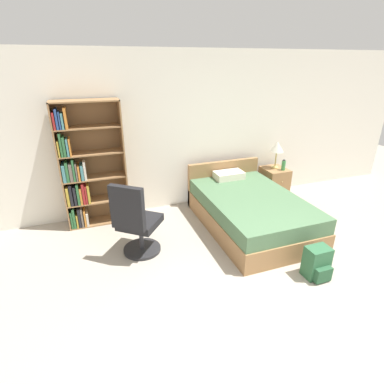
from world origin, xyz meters
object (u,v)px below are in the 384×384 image
object	(u,v)px
bed	(249,209)
backpack_green	(317,263)
bookshelf	(85,171)
nightstand	(274,183)
table_lamp	(277,148)
water_bottle	(283,165)
office_chair	(136,223)

from	to	relation	value
bed	backpack_green	world-z (taller)	bed
bookshelf	nightstand	xyz separation A→B (m)	(3.32, -0.13, -0.60)
table_lamp	water_bottle	distance (m)	0.34
water_bottle	backpack_green	xyz separation A→B (m)	(-0.91, -2.05, -0.48)
table_lamp	water_bottle	xyz separation A→B (m)	(0.07, -0.16, -0.30)
nightstand	backpack_green	xyz separation A→B (m)	(-0.83, -2.17, -0.10)
bed	backpack_green	xyz separation A→B (m)	(0.15, -1.39, -0.08)
table_lamp	water_bottle	bearing A→B (deg)	-66.43
bed	nightstand	size ratio (longest dim) A/B	3.60
bookshelf	backpack_green	distance (m)	3.46
bed	water_bottle	bearing A→B (deg)	31.99
nightstand	table_lamp	bearing A→B (deg)	71.33
nightstand	backpack_green	size ratio (longest dim) A/B	1.46
water_bottle	bookshelf	bearing A→B (deg)	175.78
backpack_green	office_chair	bearing A→B (deg)	148.82
bed	office_chair	xyz separation A→B (m)	(-1.79, -0.21, 0.21)
bookshelf	backpack_green	xyz separation A→B (m)	(2.49, -2.30, -0.70)
office_chair	table_lamp	world-z (taller)	table_lamp
backpack_green	water_bottle	bearing A→B (deg)	65.99
bookshelf	office_chair	distance (m)	1.32
office_chair	water_bottle	bearing A→B (deg)	17.11
bookshelf	table_lamp	bearing A→B (deg)	-1.61
bookshelf	backpack_green	size ratio (longest dim) A/B	4.82
water_bottle	office_chair	bearing A→B (deg)	-162.89
bed	backpack_green	bearing A→B (deg)	-83.81
bed	table_lamp	distance (m)	1.47
water_bottle	bed	bearing A→B (deg)	-148.01
office_chair	table_lamp	distance (m)	3.01
nightstand	backpack_green	world-z (taller)	nightstand
bookshelf	water_bottle	world-z (taller)	bookshelf
nightstand	water_bottle	xyz separation A→B (m)	(0.08, -0.12, 0.38)
bookshelf	water_bottle	bearing A→B (deg)	-4.22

